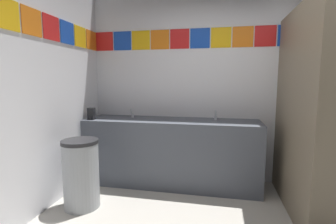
# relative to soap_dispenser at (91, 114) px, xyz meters

# --- Properties ---
(wall_back) EXTENTS (4.28, 0.09, 2.80)m
(wall_back) POSITION_rel_soap_dispenser_xyz_m (1.99, 0.53, 0.43)
(wall_back) COLOR silver
(wall_back) RESTS_ON ground_plane
(vanity_counter) EXTENTS (2.35, 0.61, 0.89)m
(vanity_counter) POSITION_rel_soap_dispenser_xyz_m (1.07, 0.19, -0.52)
(vanity_counter) COLOR #4C515B
(vanity_counter) RESTS_ON ground_plane
(faucet_left) EXTENTS (0.04, 0.10, 0.14)m
(faucet_left) POSITION_rel_soap_dispenser_xyz_m (0.48, 0.28, -0.03)
(faucet_left) COLOR silver
(faucet_left) RESTS_ON vanity_counter
(faucet_right) EXTENTS (0.04, 0.10, 0.14)m
(faucet_right) POSITION_rel_soap_dispenser_xyz_m (1.66, 0.28, -0.03)
(faucet_right) COLOR silver
(faucet_right) RESTS_ON vanity_counter
(soap_dispenser) EXTENTS (0.09, 0.09, 0.16)m
(soap_dispenser) POSITION_rel_soap_dispenser_xyz_m (0.00, 0.00, 0.00)
(soap_dispenser) COLOR black
(soap_dispenser) RESTS_ON vanity_counter
(stall_divider) EXTENTS (0.92, 1.42, 2.18)m
(stall_divider) POSITION_rel_soap_dispenser_xyz_m (2.64, -0.47, 0.12)
(stall_divider) COLOR #726651
(stall_divider) RESTS_ON ground_plane
(toilet) EXTENTS (0.39, 0.49, 0.74)m
(toilet) POSITION_rel_soap_dispenser_xyz_m (3.04, 0.00, -0.67)
(toilet) COLOR white
(toilet) RESTS_ON ground_plane
(trash_bin) EXTENTS (0.40, 0.40, 0.77)m
(trash_bin) POSITION_rel_soap_dispenser_xyz_m (0.21, -0.65, -0.59)
(trash_bin) COLOR #999EA3
(trash_bin) RESTS_ON ground_plane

